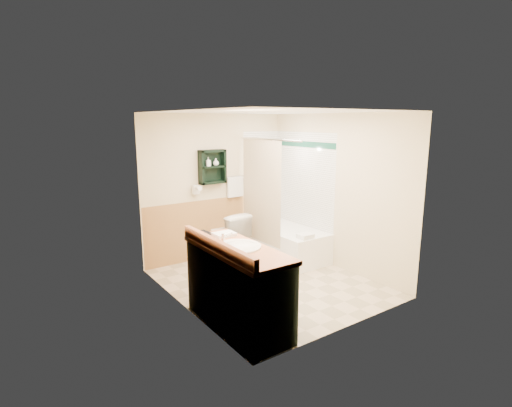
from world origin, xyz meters
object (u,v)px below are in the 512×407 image
(hair_dryer, at_px, (196,190))
(toilet, at_px, (227,236))
(soap_bottle_a, at_px, (208,164))
(wall_shelf, at_px, (212,167))
(vanity, at_px, (238,287))
(vanity_book, at_px, (196,226))
(bathtub, at_px, (286,242))
(soap_bottle_b, at_px, (216,163))

(hair_dryer, distance_m, toilet, 0.94)
(hair_dryer, height_order, soap_bottle_a, soap_bottle_a)
(wall_shelf, relative_size, vanity, 0.37)
(toilet, xyz_separation_m, vanity_book, (-1.19, -1.31, 0.64))
(bathtub, distance_m, soap_bottle_b, 1.79)
(wall_shelf, xyz_separation_m, vanity, (-0.89, -2.17, -1.09))
(wall_shelf, xyz_separation_m, vanity_book, (-1.06, -1.51, -0.51))
(hair_dryer, relative_size, toilet, 0.29)
(vanity, xyz_separation_m, bathtub, (1.92, 1.51, -0.21))
(hair_dryer, xyz_separation_m, toilet, (0.43, -0.22, -0.80))
(wall_shelf, relative_size, soap_bottle_b, 4.61)
(hair_dryer, relative_size, soap_bottle_a, 1.64)
(soap_bottle_a, height_order, soap_bottle_b, soap_bottle_b)
(vanity_book, bearing_deg, vanity, -80.99)
(wall_shelf, bearing_deg, hair_dryer, 175.24)
(hair_dryer, height_order, vanity_book, hair_dryer)
(soap_bottle_a, bearing_deg, hair_dryer, 172.32)
(toilet, distance_m, soap_bottle_b, 1.23)
(wall_shelf, height_order, bathtub, wall_shelf)
(toilet, xyz_separation_m, soap_bottle_b, (-0.07, 0.19, 1.21))
(vanity_book, height_order, soap_bottle_b, soap_bottle_b)
(hair_dryer, xyz_separation_m, soap_bottle_b, (0.36, -0.03, 0.41))
(hair_dryer, distance_m, vanity, 2.39)
(soap_bottle_a, xyz_separation_m, soap_bottle_b, (0.14, 0.00, 0.01))
(bathtub, xyz_separation_m, soap_bottle_a, (-1.10, 0.65, 1.35))
(toilet, height_order, vanity_book, vanity_book)
(soap_bottle_a, bearing_deg, bathtub, -30.54)
(vanity, relative_size, soap_bottle_b, 12.32)
(hair_dryer, distance_m, vanity_book, 1.72)
(vanity, distance_m, toilet, 2.23)
(soap_bottle_b, bearing_deg, vanity, -113.83)
(hair_dryer, bearing_deg, vanity_book, -116.34)
(vanity, bearing_deg, hair_dryer, 74.83)
(toilet, bearing_deg, soap_bottle_b, -75.31)
(vanity, distance_m, soap_bottle_a, 2.58)
(vanity, bearing_deg, wall_shelf, 67.58)
(vanity_book, distance_m, soap_bottle_b, 1.96)
(toilet, xyz_separation_m, soap_bottle_a, (-0.21, 0.19, 1.20))
(wall_shelf, bearing_deg, toilet, -55.69)
(soap_bottle_b, bearing_deg, wall_shelf, 175.30)
(hair_dryer, bearing_deg, vanity, -105.17)
(vanity, xyz_separation_m, vanity_book, (-0.17, 0.66, 0.58))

